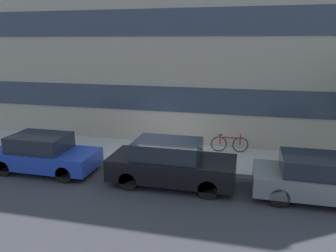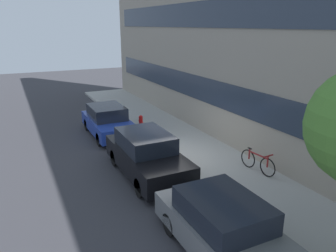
# 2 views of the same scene
# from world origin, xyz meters

# --- Properties ---
(ground_plane) EXTENTS (56.00, 56.00, 0.00)m
(ground_plane) POSITION_xyz_m (0.00, 0.00, 0.00)
(ground_plane) COLOR #333338
(sidewalk_strip) EXTENTS (28.00, 2.94, 0.15)m
(sidewalk_strip) POSITION_xyz_m (0.00, 1.47, 0.07)
(sidewalk_strip) COLOR #9E9E99
(sidewalk_strip) RESTS_ON ground_plane
(rowhouse_facade) EXTENTS (28.00, 1.02, 9.77)m
(rowhouse_facade) POSITION_xyz_m (0.00, 3.38, 4.90)
(rowhouse_facade) COLOR gray
(rowhouse_facade) RESTS_ON ground_plane
(parked_car_blue) EXTENTS (3.81, 1.65, 1.37)m
(parked_car_blue) POSITION_xyz_m (-4.10, -1.05, 0.67)
(parked_car_blue) COLOR #1E3899
(parked_car_blue) RESTS_ON ground_plane
(parked_car_black) EXTENTS (4.10, 1.70, 1.49)m
(parked_car_black) POSITION_xyz_m (0.63, -1.05, 0.73)
(parked_car_black) COLOR black
(parked_car_black) RESTS_ON ground_plane
(parked_car_grey) EXTENTS (3.94, 1.71, 1.35)m
(parked_car_grey) POSITION_xyz_m (5.18, -1.05, 0.66)
(parked_car_grey) COLOR slate
(parked_car_grey) RESTS_ON ground_plane
(fire_hydrant) EXTENTS (0.48, 0.27, 0.67)m
(fire_hydrant) POSITION_xyz_m (-3.90, 0.50, 0.48)
(fire_hydrant) COLOR red
(fire_hydrant) RESTS_ON sidewalk_strip
(bicycle) EXTENTS (1.52, 0.44, 0.74)m
(bicycle) POSITION_xyz_m (2.34, 2.30, 0.52)
(bicycle) COLOR black
(bicycle) RESTS_ON sidewalk_strip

